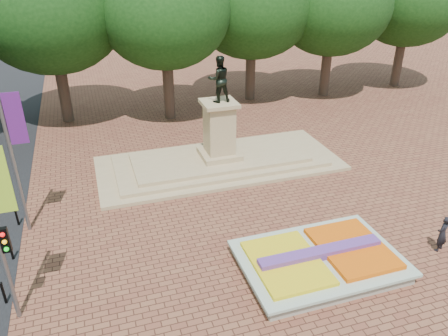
# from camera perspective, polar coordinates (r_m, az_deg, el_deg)

# --- Properties ---
(ground) EXTENTS (90.00, 90.00, 0.00)m
(ground) POSITION_cam_1_polar(r_m,az_deg,el_deg) (19.33, 6.71, -9.79)
(ground) COLOR brown
(ground) RESTS_ON ground
(flower_bed) EXTENTS (6.30, 4.30, 0.91)m
(flower_bed) POSITION_cam_1_polar(r_m,az_deg,el_deg) (18.13, 12.44, -11.67)
(flower_bed) COLOR gray
(flower_bed) RESTS_ON ground
(monument) EXTENTS (14.00, 6.00, 6.40)m
(monument) POSITION_cam_1_polar(r_m,az_deg,el_deg) (25.30, -0.61, 2.17)
(monument) COLOR tan
(monument) RESTS_ON ground
(tree_row_back) EXTENTS (44.80, 8.80, 10.43)m
(tree_row_back) POSITION_cam_1_polar(r_m,az_deg,el_deg) (33.56, -2.11, 18.72)
(tree_row_back) COLOR #37261E
(tree_row_back) RESTS_ON ground
(pedestrian) EXTENTS (0.71, 0.60, 1.66)m
(pedestrian) POSITION_cam_1_polar(r_m,az_deg,el_deg) (20.50, 26.63, -7.69)
(pedestrian) COLOR black
(pedestrian) RESTS_ON ground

